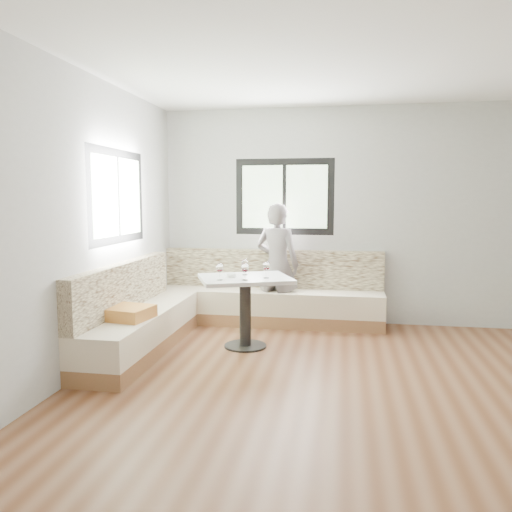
{
  "coord_description": "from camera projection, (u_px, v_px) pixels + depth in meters",
  "views": [
    {
      "loc": [
        -0.13,
        -4.08,
        1.64
      ],
      "look_at": [
        -1.07,
        1.28,
        1.0
      ],
      "focal_mm": 35.0,
      "sensor_mm": 36.0,
      "label": 1
    }
  ],
  "objects": [
    {
      "name": "wine_glass_d",
      "position": [
        245.0,
        264.0,
        5.54
      ],
      "size": [
        0.08,
        0.08,
        0.18
      ],
      "color": "white",
      "rests_on": "table"
    },
    {
      "name": "olive_ramekin",
      "position": [
        231.0,
        275.0,
        5.4
      ],
      "size": [
        0.1,
        0.1,
        0.04
      ],
      "color": "white",
      "rests_on": "table"
    },
    {
      "name": "wine_glass_b",
      "position": [
        245.0,
        268.0,
        5.18
      ],
      "size": [
        0.08,
        0.08,
        0.18
      ],
      "color": "white",
      "rests_on": "table"
    },
    {
      "name": "wine_glass_a",
      "position": [
        220.0,
        268.0,
        5.19
      ],
      "size": [
        0.08,
        0.08,
        0.18
      ],
      "color": "white",
      "rests_on": "table"
    },
    {
      "name": "table",
      "position": [
        245.0,
        295.0,
        5.44
      ],
      "size": [
        1.16,
        1.05,
        0.78
      ],
      "rotation": [
        0.0,
        0.0,
        0.4
      ],
      "color": "black",
      "rests_on": "ground"
    },
    {
      "name": "wine_glass_c",
      "position": [
        266.0,
        267.0,
        5.32
      ],
      "size": [
        0.08,
        0.08,
        0.18
      ],
      "color": "white",
      "rests_on": "table"
    },
    {
      "name": "person",
      "position": [
        277.0,
        265.0,
        6.38
      ],
      "size": [
        0.66,
        0.52,
        1.57
      ],
      "primitive_type": "imported",
      "rotation": [
        0.0,
        0.0,
        2.86
      ],
      "color": "slate",
      "rests_on": "ground"
    },
    {
      "name": "banquette",
      "position": [
        218.0,
        307.0,
        5.98
      ],
      "size": [
        2.9,
        2.8,
        0.95
      ],
      "color": "#92633E",
      "rests_on": "ground"
    },
    {
      "name": "room",
      "position": [
        349.0,
        225.0,
        4.09
      ],
      "size": [
        5.01,
        5.01,
        2.81
      ],
      "color": "brown",
      "rests_on": "ground"
    }
  ]
}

